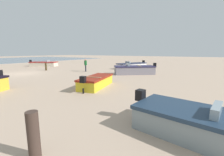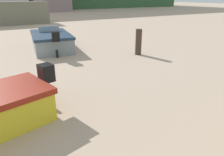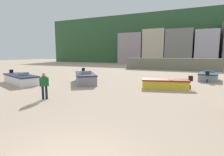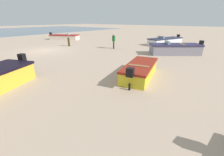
% 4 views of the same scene
% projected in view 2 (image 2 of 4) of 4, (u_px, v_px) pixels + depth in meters
% --- Properties ---
extents(boat_grey_1, '(2.19, 3.68, 1.12)m').
position_uv_depth(boat_grey_1, '(51.00, 41.00, 10.61)').
color(boat_grey_1, gray).
rests_on(boat_grey_1, ground).
extents(mooring_post_near_water, '(0.28, 0.28, 1.15)m').
position_uv_depth(mooring_post_near_water, '(138.00, 42.00, 9.55)').
color(mooring_post_near_water, '#403029').
rests_on(mooring_post_near_water, ground).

